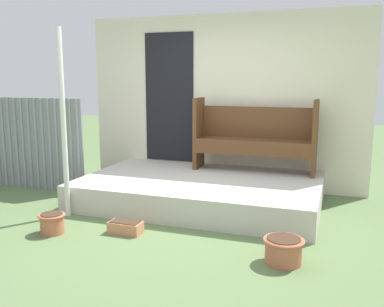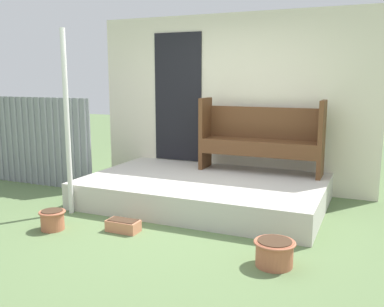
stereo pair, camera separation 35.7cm
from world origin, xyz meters
name	(u,v)px [view 1 (the left image)]	position (x,y,z in m)	size (l,w,h in m)	color
ground_plane	(176,227)	(0.00, 0.00, 0.00)	(24.00, 24.00, 0.00)	#5B7547
porch_slab	(201,190)	(-0.03, 1.00, 0.17)	(3.11, 1.99, 0.34)	beige
house_wall	(220,102)	(-0.07, 2.02, 1.30)	(4.31, 0.08, 2.60)	beige
support_post	(63,125)	(-1.40, -0.06, 1.12)	(0.06, 0.06, 2.24)	silver
bench	(255,134)	(0.54, 1.69, 0.87)	(1.72, 0.41, 1.03)	brown
flower_pot_left	(52,222)	(-1.20, -0.62, 0.12)	(0.29, 0.29, 0.22)	#B76647
flower_pot_middle	(283,249)	(1.27, -0.56, 0.13)	(0.38, 0.38, 0.24)	#B76647
planter_box_rect	(126,227)	(-0.45, -0.36, 0.07)	(0.36, 0.19, 0.13)	tan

